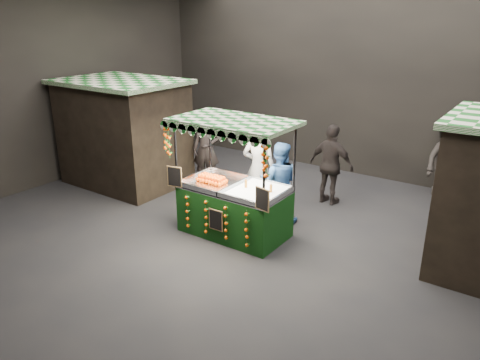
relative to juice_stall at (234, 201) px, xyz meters
The scene contains 10 objects.
ground 0.84m from the juice_stall, 17.80° to the right, with size 12.00×12.00×0.00m, color black.
market_hall 2.72m from the juice_stall, 17.80° to the right, with size 12.10×10.10×5.05m.
neighbour_stall_left 4.11m from the juice_stall, 167.75° to the left, with size 3.00×2.20×2.60m.
juice_stall is the anchor object (origin of this frame).
vendor_grey 1.20m from the juice_stall, 98.52° to the left, with size 0.81×0.62×2.00m.
vendor_blue 1.12m from the juice_stall, 69.28° to the left, with size 1.01×0.91×1.69m.
shopper_0 2.86m from the juice_stall, 139.40° to the left, with size 0.80×0.65×1.88m.
shopper_2 2.67m from the juice_stall, 71.00° to the left, with size 1.11×0.56×1.82m.
shopper_3 5.30m from the juice_stall, 57.37° to the left, with size 1.15×1.38×1.85m.
shopper_4 4.61m from the juice_stall, 151.78° to the left, with size 0.99×0.77×1.78m.
Camera 1 is at (4.27, -6.38, 4.05)m, focal length 34.00 mm.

